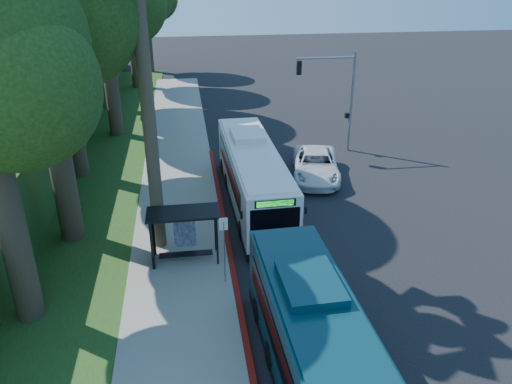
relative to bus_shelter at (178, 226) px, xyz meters
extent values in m
plane|color=black|center=(7.26, 2.86, -1.81)|extent=(140.00, 140.00, 0.00)
cube|color=gray|center=(-0.04, 2.86, -1.75)|extent=(4.50, 70.00, 0.12)
cube|color=maroon|center=(2.26, -1.14, -1.74)|extent=(0.25, 30.00, 0.13)
cube|color=#234719|center=(-5.74, 7.86, -1.78)|extent=(8.00, 70.00, 0.06)
cube|color=black|center=(0.26, -0.14, 0.69)|extent=(3.20, 1.50, 0.10)
cube|color=black|center=(-1.19, -0.14, -0.61)|extent=(0.06, 1.30, 2.20)
cube|color=navy|center=(0.26, 0.56, -0.56)|extent=(1.00, 0.12, 1.70)
cube|color=black|center=(0.26, -0.24, -1.36)|extent=(2.40, 0.40, 0.06)
cube|color=black|center=(-1.14, 0.46, -0.61)|extent=(0.08, 0.08, 2.40)
cube|color=black|center=(1.66, 0.46, -0.61)|extent=(0.08, 0.08, 2.40)
cube|color=black|center=(-1.14, -0.74, -0.61)|extent=(0.08, 0.08, 2.40)
cube|color=black|center=(1.66, -0.74, -0.61)|extent=(0.08, 0.08, 2.40)
cylinder|color=gray|center=(1.86, -2.14, -0.31)|extent=(0.06, 0.06, 3.00)
cube|color=white|center=(1.86, -2.14, 1.09)|extent=(0.35, 0.04, 0.55)
cylinder|color=gray|center=(12.06, 12.86, 1.69)|extent=(0.20, 0.20, 7.00)
cylinder|color=gray|center=(10.06, 12.86, 4.79)|extent=(4.00, 0.14, 0.14)
cube|color=black|center=(8.26, 12.86, 4.19)|extent=(0.30, 0.30, 0.90)
cube|color=black|center=(11.81, 12.86, 0.79)|extent=(0.25, 0.25, 0.35)
cylinder|color=#4C3F2D|center=(-0.94, 1.36, 4.69)|extent=(0.60, 0.60, 13.00)
cylinder|color=#382B1E|center=(-5.24, 2.86, 3.44)|extent=(1.10, 1.10, 10.50)
sphere|color=#18360E|center=(-3.64, 1.66, 8.69)|extent=(5.60, 5.60, 5.60)
sphere|color=#18360E|center=(-6.64, 4.26, 8.99)|extent=(5.20, 5.20, 5.20)
cylinder|color=#382B1E|center=(-6.24, 10.86, 4.14)|extent=(1.18, 1.18, 11.90)
cylinder|color=#382B1E|center=(-4.74, 18.86, 3.09)|extent=(1.06, 1.06, 9.80)
sphere|color=#18360E|center=(-3.06, 17.60, 7.99)|extent=(5.88, 5.88, 5.88)
cylinder|color=#382B1E|center=(-6.74, 26.86, 3.79)|extent=(1.14, 1.14, 11.20)
cylinder|color=#382B1E|center=(-4.24, 34.86, 2.74)|extent=(1.02, 1.02, 9.10)
cylinder|color=#382B1E|center=(-3.24, 42.86, 2.39)|extent=(0.98, 0.98, 8.40)
cylinder|color=#382B1E|center=(-5.74, -3.14, 2.74)|extent=(1.02, 1.02, 9.10)
sphere|color=#18360E|center=(-4.30, -4.22, 7.29)|extent=(5.04, 5.04, 5.04)
cube|color=white|center=(4.10, 5.28, -0.03)|extent=(2.81, 12.03, 2.85)
cube|color=black|center=(4.10, 5.28, -1.51)|extent=(2.83, 12.09, 0.35)
cube|color=black|center=(4.09, 5.78, 0.24)|extent=(2.81, 9.40, 1.10)
cube|color=black|center=(4.23, -0.66, 0.19)|extent=(2.24, 0.17, 1.40)
cube|color=black|center=(3.97, 11.22, 0.29)|extent=(2.04, 0.16, 1.00)
cube|color=#19E533|center=(4.24, -0.67, 1.14)|extent=(1.66, 0.14, 0.28)
cube|color=white|center=(4.10, 5.28, 1.44)|extent=(2.59, 11.43, 0.12)
cube|color=white|center=(4.06, 7.28, 1.61)|extent=(1.84, 2.53, 0.35)
cylinder|color=black|center=(3.04, 1.42, -1.31)|extent=(0.32, 1.00, 1.00)
cylinder|color=black|center=(5.34, 1.47, -1.31)|extent=(0.32, 1.00, 1.00)
cylinder|color=black|center=(2.85, 9.81, -1.31)|extent=(0.32, 1.00, 1.00)
cylinder|color=black|center=(5.16, 9.86, -1.31)|extent=(0.32, 1.00, 1.00)
cube|color=#0A313C|center=(4.19, -9.24, -0.04)|extent=(2.89, 11.98, 2.83)
cube|color=black|center=(4.18, -8.75, 0.23)|extent=(2.87, 9.37, 1.09)
cube|color=black|center=(4.02, -3.34, 0.28)|extent=(2.03, 0.18, 0.99)
cube|color=#0A313C|center=(4.19, -9.24, 1.42)|extent=(2.67, 11.38, 0.12)
cube|color=#0A313C|center=(4.13, -7.26, 1.59)|extent=(1.85, 2.53, 0.35)
cylinder|color=black|center=(2.91, -4.75, -1.31)|extent=(0.33, 1.00, 0.99)
cylinder|color=black|center=(5.20, -4.68, -1.31)|extent=(0.33, 1.00, 0.99)
imported|color=white|center=(8.50, 8.38, -0.97)|extent=(3.94, 6.45, 1.67)
camera|label=1|loc=(0.60, -19.69, 10.76)|focal=35.00mm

